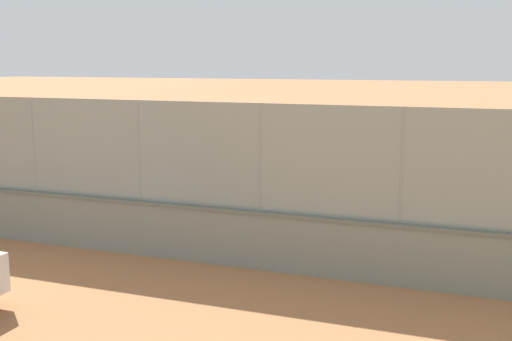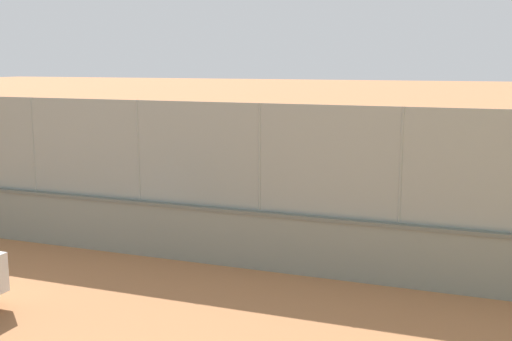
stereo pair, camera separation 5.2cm
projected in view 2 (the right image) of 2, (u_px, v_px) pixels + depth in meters
ground_plane at (379, 174)px, 26.08m from camera, size 260.00×260.00×0.00m
perimeter_wall at (198, 233)px, 14.70m from camera, size 28.17×0.60×1.34m
fence_panel_on_wall at (197, 154)px, 14.38m from camera, size 27.67×0.27×2.39m
player_foreground_swinging at (293, 198)px, 17.53m from camera, size 0.81×1.09×1.47m
player_near_wall_returning at (280, 143)px, 29.19m from camera, size 0.69×0.85×1.53m
player_at_service_line at (286, 162)px, 23.63m from camera, size 0.73×1.24×1.54m
sports_ball at (215, 208)px, 16.17m from camera, size 0.23×0.23×0.23m
spare_ball_by_wall at (114, 231)px, 17.13m from camera, size 0.12×0.12×0.12m
courtside_bench at (253, 229)px, 15.86m from camera, size 1.60×0.39×0.87m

